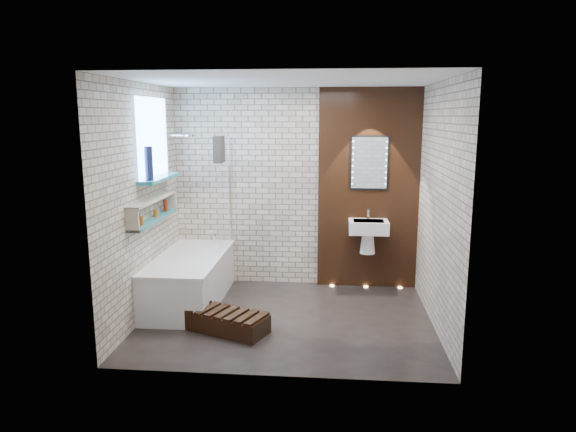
# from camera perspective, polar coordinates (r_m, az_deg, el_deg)

# --- Properties ---
(ground) EXTENTS (3.20, 3.20, 0.00)m
(ground) POSITION_cam_1_polar(r_m,az_deg,el_deg) (5.93, -0.13, -11.26)
(ground) COLOR black
(ground) RESTS_ON ground
(room_shell) EXTENTS (3.24, 3.20, 2.60)m
(room_shell) POSITION_cam_1_polar(r_m,az_deg,el_deg) (5.57, -0.14, 1.22)
(room_shell) COLOR tan
(room_shell) RESTS_ON ground
(walnut_panel) EXTENTS (1.30, 0.06, 2.60)m
(walnut_panel) POSITION_cam_1_polar(r_m,az_deg,el_deg) (6.82, 8.83, 2.88)
(walnut_panel) COLOR black
(walnut_panel) RESTS_ON ground
(clerestory_window) EXTENTS (0.18, 1.00, 0.94)m
(clerestory_window) POSITION_cam_1_polar(r_m,az_deg,el_deg) (6.18, -14.61, 7.45)
(clerestory_window) COLOR #7FADE0
(clerestory_window) RESTS_ON room_shell
(display_niche) EXTENTS (0.14, 1.30, 0.26)m
(display_niche) POSITION_cam_1_polar(r_m,az_deg,el_deg) (6.06, -14.57, 0.71)
(display_niche) COLOR teal
(display_niche) RESTS_ON room_shell
(bathtub) EXTENTS (0.79, 1.74, 0.70)m
(bathtub) POSITION_cam_1_polar(r_m,az_deg,el_deg) (6.46, -10.72, -6.81)
(bathtub) COLOR white
(bathtub) RESTS_ON ground
(bath_screen) EXTENTS (0.01, 0.78, 1.40)m
(bath_screen) POSITION_cam_1_polar(r_m,az_deg,el_deg) (6.57, -7.01, 2.46)
(bath_screen) COLOR white
(bath_screen) RESTS_ON bathtub
(towel) EXTENTS (0.09, 0.24, 0.32)m
(towel) POSITION_cam_1_polar(r_m,az_deg,el_deg) (6.28, -7.60, 7.28)
(towel) COLOR black
(towel) RESTS_ON bath_screen
(shower_head) EXTENTS (0.18, 0.18, 0.02)m
(shower_head) POSITION_cam_1_polar(r_m,az_deg,el_deg) (6.67, -10.71, 8.69)
(shower_head) COLOR silver
(shower_head) RESTS_ON room_shell
(washbasin) EXTENTS (0.50, 0.36, 0.58)m
(washbasin) POSITION_cam_1_polar(r_m,az_deg,el_deg) (6.72, 8.81, -1.67)
(washbasin) COLOR white
(washbasin) RESTS_ON walnut_panel
(led_mirror) EXTENTS (0.50, 0.02, 0.70)m
(led_mirror) POSITION_cam_1_polar(r_m,az_deg,el_deg) (6.74, 8.93, 5.79)
(led_mirror) COLOR black
(led_mirror) RESTS_ON walnut_panel
(walnut_step) EXTENTS (0.94, 0.68, 0.19)m
(walnut_step) POSITION_cam_1_polar(r_m,az_deg,el_deg) (5.63, -6.71, -11.54)
(walnut_step) COLOR black
(walnut_step) RESTS_ON ground
(niche_bottles) EXTENTS (0.06, 0.99, 0.15)m
(niche_bottles) POSITION_cam_1_polar(r_m,az_deg,el_deg) (5.98, -14.86, 0.20)
(niche_bottles) COLOR #A25119
(niche_bottles) RESTS_ON display_niche
(sill_vases) EXTENTS (0.09, 0.09, 0.37)m
(sill_vases) POSITION_cam_1_polar(r_m,az_deg,el_deg) (5.83, -15.05, 5.60)
(sill_vases) COLOR #161A3D
(sill_vases) RESTS_ON clerestory_window
(floor_uplights) EXTENTS (0.96, 0.06, 0.01)m
(floor_uplights) POSITION_cam_1_polar(r_m,az_deg,el_deg) (7.05, 8.55, -7.68)
(floor_uplights) COLOR #FFD899
(floor_uplights) RESTS_ON ground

